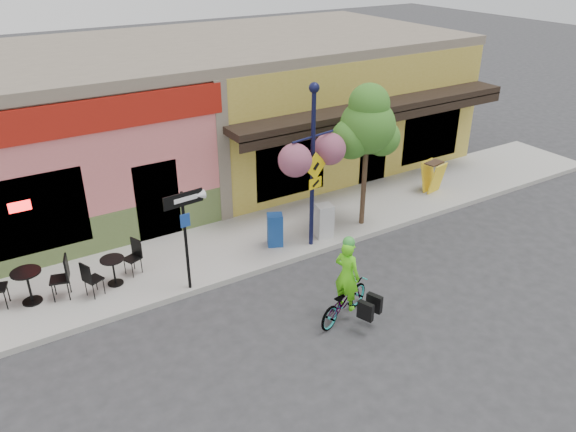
# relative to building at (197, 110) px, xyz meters

# --- Properties ---
(ground) EXTENTS (90.00, 90.00, 0.00)m
(ground) POSITION_rel_building_xyz_m (0.00, -7.50, -2.25)
(ground) COLOR #2D2D30
(ground) RESTS_ON ground
(sidewalk) EXTENTS (24.00, 3.00, 0.15)m
(sidewalk) POSITION_rel_building_xyz_m (0.00, -5.50, -2.17)
(sidewalk) COLOR #9E9B93
(sidewalk) RESTS_ON ground
(curb) EXTENTS (24.00, 0.12, 0.15)m
(curb) POSITION_rel_building_xyz_m (0.00, -6.95, -2.17)
(curb) COLOR #A8A59E
(curb) RESTS_ON ground
(building) EXTENTS (18.20, 8.20, 4.50)m
(building) POSITION_rel_building_xyz_m (0.00, 0.00, 0.00)
(building) COLOR #CF6667
(building) RESTS_ON ground
(bicycle) EXTENTS (1.78, 1.12, 0.88)m
(bicycle) POSITION_rel_building_xyz_m (-0.82, -9.50, -1.81)
(bicycle) COLOR #9A160E
(bicycle) RESTS_ON ground
(cyclist_rider) EXTENTS (0.57, 0.70, 1.64)m
(cyclist_rider) POSITION_rel_building_xyz_m (-0.77, -9.50, -1.43)
(cyclist_rider) COLOR #5CE718
(cyclist_rider) RESTS_ON ground
(lamp_post) EXTENTS (1.46, 0.79, 4.35)m
(lamp_post) POSITION_rel_building_xyz_m (0.26, -6.62, 0.07)
(lamp_post) COLOR #111438
(lamp_post) RESTS_ON sidewalk
(one_way_sign) EXTENTS (0.96, 0.29, 2.46)m
(one_way_sign) POSITION_rel_building_xyz_m (-3.32, -6.85, -0.87)
(one_way_sign) COLOR black
(one_way_sign) RESTS_ON sidewalk
(cafe_set_left) EXTENTS (1.92, 1.32, 1.05)m
(cafe_set_left) POSITION_rel_building_xyz_m (-6.58, -5.52, -1.58)
(cafe_set_left) COLOR black
(cafe_set_left) RESTS_ON sidewalk
(cafe_set_right) EXTENTS (1.66, 1.26, 0.90)m
(cafe_set_right) POSITION_rel_building_xyz_m (-4.77, -5.77, -1.65)
(cafe_set_right) COLOR black
(cafe_set_right) RESTS_ON sidewalk
(newspaper_box_blue) EXTENTS (0.51, 0.49, 0.89)m
(newspaper_box_blue) POSITION_rel_building_xyz_m (-0.58, -6.15, -1.65)
(newspaper_box_blue) COLOR navy
(newspaper_box_blue) RESTS_ON sidewalk
(newspaper_box_grey) EXTENTS (0.50, 0.47, 0.94)m
(newspaper_box_grey) POSITION_rel_building_xyz_m (0.80, -6.44, -1.63)
(newspaper_box_grey) COLOR beige
(newspaper_box_grey) RESTS_ON sidewalk
(street_tree) EXTENTS (1.60, 1.60, 4.08)m
(street_tree) POSITION_rel_building_xyz_m (2.18, -6.36, -0.06)
(street_tree) COLOR #3D7A26
(street_tree) RESTS_ON sidewalk
(sandwich_board) EXTENTS (0.68, 0.55, 1.01)m
(sandwich_board) POSITION_rel_building_xyz_m (5.53, -5.97, -1.60)
(sandwich_board) COLOR yellow
(sandwich_board) RESTS_ON sidewalk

